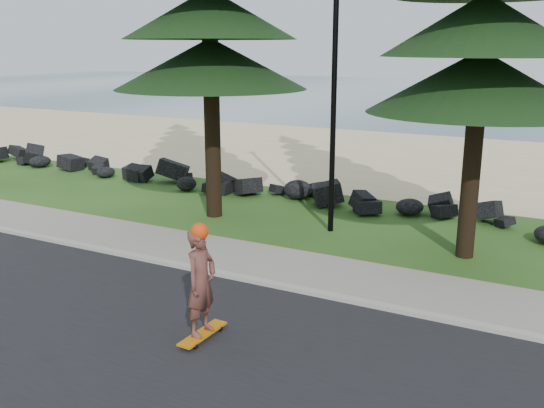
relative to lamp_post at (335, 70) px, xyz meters
name	(u,v)px	position (x,y,z in m)	size (l,w,h in m)	color
ground	(274,269)	(0.00, -3.20, -4.13)	(160.00, 160.00, 0.00)	#264B17
road	(138,360)	(0.00, -7.70, -4.12)	(160.00, 7.00, 0.02)	black
kerb	(253,281)	(0.00, -4.10, -4.08)	(160.00, 0.20, 0.10)	#A4A294
sidewalk	(278,264)	(0.00, -3.00, -4.09)	(160.00, 2.00, 0.08)	gray
beach_sand	(434,161)	(0.00, 11.30, -4.13)	(160.00, 15.00, 0.01)	tan
ocean	(527,98)	(0.00, 47.80, -4.13)	(160.00, 58.00, 0.01)	#395F6D
seawall_boulders	(362,210)	(0.00, 2.40, -4.13)	(60.00, 2.40, 1.10)	black
lamp_post	(335,70)	(0.00, 0.00, 0.00)	(0.25, 0.14, 8.14)	black
skateboarder	(201,283)	(0.49, -6.64, -3.13)	(0.44, 1.08, 1.99)	#BC690B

